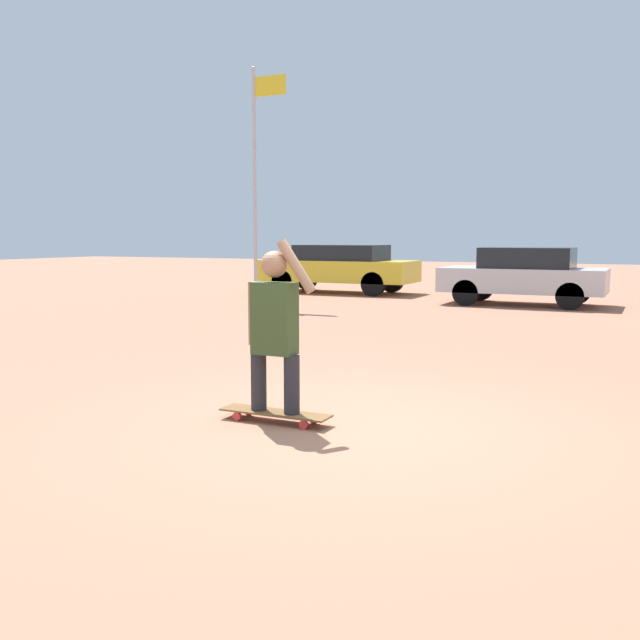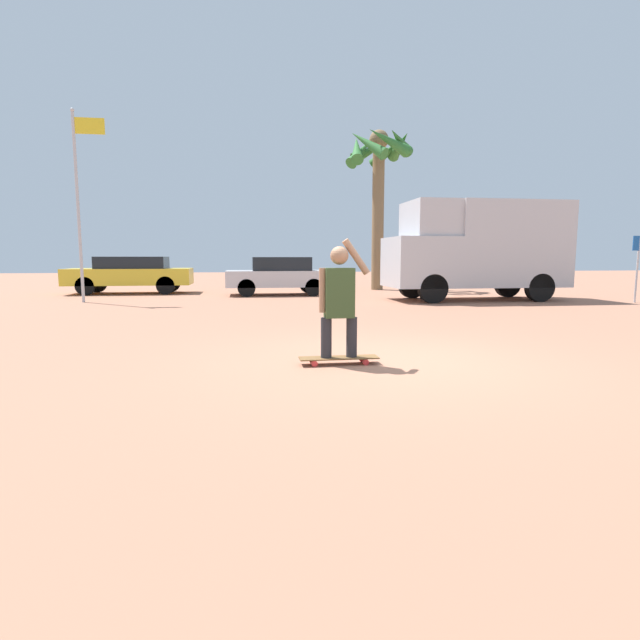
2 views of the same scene
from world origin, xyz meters
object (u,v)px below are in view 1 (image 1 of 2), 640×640
Objects in this scene: parked_car_yellow at (339,267)px; flagpole at (257,171)px; skateboard at (275,413)px; person_skateboarder at (274,323)px; parked_car_silver at (524,275)px.

parked_car_yellow is 4.50m from flagpole.
skateboard is 0.81m from person_skateboarder.
parked_car_yellow is at bearing 111.77° from skateboard.
flagpole is at bearing -160.47° from parked_car_silver.
skateboard is 12.09m from flagpole.
skateboard is 0.27× the size of parked_car_silver.
skateboard is at bearing -58.85° from flagpole.
person_skateboarder reaches higher than skateboard.
person_skateboarder is at bearing -180.00° from skateboard.
person_skateboarder is 0.34× the size of parked_car_yellow.
skateboard is at bearing 0.00° from person_skateboarder.
parked_car_silver is at bearing 19.53° from flagpole.
flagpole reaches higher than person_skateboarder.
person_skateboarder is 0.40× the size of parked_car_silver.
parked_car_silver reaches higher than skateboard.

